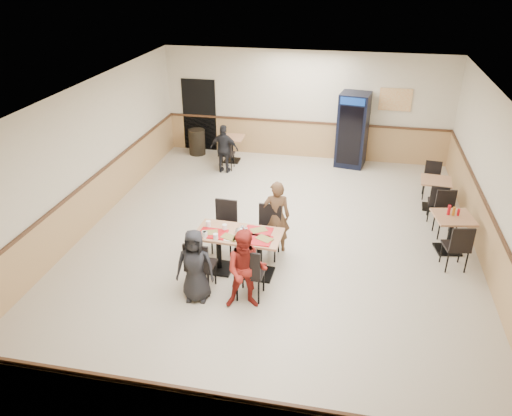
% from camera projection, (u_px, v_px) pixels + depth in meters
% --- Properties ---
extents(ground, '(10.00, 10.00, 0.00)m').
position_uv_depth(ground, '(275.00, 242.00, 10.21)').
color(ground, beige).
rests_on(ground, ground).
extents(room_shell, '(10.00, 10.00, 10.00)m').
position_uv_depth(room_shell, '(367.00, 175.00, 11.86)').
color(room_shell, silver).
rests_on(room_shell, ground).
extents(main_table, '(1.57, 0.83, 0.82)m').
position_uv_depth(main_table, '(239.00, 246.00, 9.02)').
color(main_table, black).
rests_on(main_table, ground).
extents(main_chairs, '(1.43, 1.86, 1.04)m').
position_uv_depth(main_chairs, '(236.00, 247.00, 9.04)').
color(main_chairs, black).
rests_on(main_chairs, ground).
extents(diner_woman_left, '(0.69, 0.49, 1.31)m').
position_uv_depth(diner_woman_left, '(195.00, 266.00, 8.27)').
color(diner_woman_left, black).
rests_on(diner_woman_left, ground).
extents(diner_woman_right, '(0.78, 0.66, 1.43)m').
position_uv_depth(diner_woman_right, '(246.00, 270.00, 8.06)').
color(diner_woman_right, maroon).
rests_on(diner_woman_right, ground).
extents(diner_man_opposite, '(0.60, 0.45, 1.48)m').
position_uv_depth(diner_man_opposite, '(276.00, 217.00, 9.64)').
color(diner_man_opposite, brown).
rests_on(diner_man_opposite, ground).
extents(lone_diner, '(0.78, 0.34, 1.31)m').
position_uv_depth(lone_diner, '(224.00, 149.00, 13.21)').
color(lone_diner, black).
rests_on(lone_diner, ground).
extents(tabletop_clutter, '(1.36, 0.68, 0.12)m').
position_uv_depth(tabletop_clutter, '(237.00, 234.00, 8.82)').
color(tabletop_clutter, red).
rests_on(tabletop_clutter, main_table).
extents(side_table_near, '(0.83, 0.83, 0.77)m').
position_uv_depth(side_table_near, '(451.00, 228.00, 9.70)').
color(side_table_near, black).
rests_on(side_table_near, ground).
extents(side_table_near_chair_south, '(0.52, 0.52, 0.97)m').
position_uv_depth(side_table_near_chair_south, '(456.00, 245.00, 9.18)').
color(side_table_near_chair_south, black).
rests_on(side_table_near_chair_south, ground).
extents(side_table_near_chair_north, '(0.52, 0.52, 0.97)m').
position_uv_depth(side_table_near_chair_north, '(447.00, 215.00, 10.25)').
color(side_table_near_chair_north, black).
rests_on(side_table_near_chair_north, ground).
extents(side_table_far, '(0.72, 0.72, 0.71)m').
position_uv_depth(side_table_far, '(435.00, 190.00, 11.38)').
color(side_table_far, black).
rests_on(side_table_far, ground).
extents(side_table_far_chair_south, '(0.45, 0.45, 0.90)m').
position_uv_depth(side_table_far_chair_south, '(438.00, 201.00, 10.89)').
color(side_table_far_chair_south, black).
rests_on(side_table_far_chair_south, ground).
extents(side_table_far_chair_north, '(0.45, 0.45, 0.90)m').
position_uv_depth(side_table_far_chair_north, '(432.00, 181.00, 11.88)').
color(side_table_far_chair_north, black).
rests_on(side_table_far_chair_north, ground).
extents(condiment_caddy, '(0.23, 0.06, 0.20)m').
position_uv_depth(condiment_caddy, '(453.00, 211.00, 9.59)').
color(condiment_caddy, '#B80D15').
rests_on(condiment_caddy, side_table_near).
extents(back_table, '(0.68, 0.68, 0.72)m').
position_uv_depth(back_table, '(232.00, 145.00, 14.00)').
color(back_table, black).
rests_on(back_table, ground).
extents(back_table_chair_lone, '(0.43, 0.43, 0.91)m').
position_uv_depth(back_table_chair_lone, '(227.00, 153.00, 13.51)').
color(back_table_chair_lone, black).
rests_on(back_table_chair_lone, ground).
extents(pepsi_cooler, '(0.87, 0.88, 2.02)m').
position_uv_depth(pepsi_cooler, '(353.00, 130.00, 13.52)').
color(pepsi_cooler, black).
rests_on(pepsi_cooler, ground).
extents(trash_bin, '(0.47, 0.47, 0.75)m').
position_uv_depth(trash_bin, '(197.00, 142.00, 14.56)').
color(trash_bin, black).
rests_on(trash_bin, ground).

